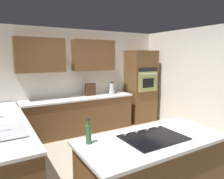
{
  "coord_description": "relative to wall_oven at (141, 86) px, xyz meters",
  "views": [
    {
      "loc": [
        1.96,
        3.07,
        1.91
      ],
      "look_at": [
        -0.38,
        -0.91,
        1.17
      ],
      "focal_mm": 33.3,
      "sensor_mm": 36.0,
      "label": 1
    }
  ],
  "objects": [
    {
      "name": "cooktop",
      "position": [
        2.11,
        2.92,
        -0.13
      ],
      "size": [
        0.76,
        0.56,
        0.03
      ],
      "color": "black",
      "rests_on": "island_top"
    },
    {
      "name": "sink_unit",
      "position": [
        3.68,
        1.76,
        -0.12
      ],
      "size": [
        0.46,
        0.7,
        0.23
      ],
      "color": "#515456",
      "rests_on": "countertop_side"
    },
    {
      "name": "island_top",
      "position": [
        2.11,
        2.92,
        -0.16
      ],
      "size": [
        1.92,
        0.91,
        0.04
      ],
      "primitive_type": "cube",
      "color": "silver",
      "rests_on": "island_base"
    },
    {
      "name": "wall_left",
      "position": [
        -0.6,
        1.42,
        0.26
      ],
      "size": [
        0.1,
        4.0,
        2.6
      ],
      "primitive_type": "cube",
      "color": "white",
      "rests_on": "ground"
    },
    {
      "name": "wall_back",
      "position": [
        1.92,
        -0.32,
        0.43
      ],
      "size": [
        6.0,
        0.44,
        2.6
      ],
      "color": "white",
      "rests_on": "ground"
    },
    {
      "name": "countertop_side",
      "position": [
        3.67,
        1.17,
        -0.16
      ],
      "size": [
        0.64,
        2.94,
        0.04
      ],
      "primitive_type": "cube",
      "color": "silver",
      "rests_on": "lower_cabinets_side"
    },
    {
      "name": "blender",
      "position": [
        1.0,
        0.0,
        0.0
      ],
      "size": [
        0.15,
        0.15,
        0.33
      ],
      "color": "silver",
      "rests_on": "countertop_back"
    },
    {
      "name": "countertop_back",
      "position": [
        1.95,
        -0.0,
        -0.16
      ],
      "size": [
        2.84,
        0.64,
        0.04
      ],
      "primitive_type": "cube",
      "color": "silver",
      "rests_on": "lower_cabinets_back"
    },
    {
      "name": "wall_oven",
      "position": [
        0.0,
        0.0,
        0.0
      ],
      "size": [
        0.8,
        0.66,
        2.07
      ],
      "color": "brown",
      "rests_on": "ground"
    },
    {
      "name": "spice_rack",
      "position": [
        1.6,
        -0.08,
        0.02
      ],
      "size": [
        0.27,
        0.11,
        0.32
      ],
      "color": "#472B19",
      "rests_on": "countertop_back"
    },
    {
      "name": "lower_cabinets_back",
      "position": [
        1.95,
        -0.0,
        -0.61
      ],
      "size": [
        2.8,
        0.6,
        0.86
      ],
      "primitive_type": "cube",
      "color": "brown",
      "rests_on": "ground"
    },
    {
      "name": "island_base",
      "position": [
        2.11,
        2.92,
        -0.61
      ],
      "size": [
        1.84,
        0.83,
        0.86
      ],
      "primitive_type": "cube",
      "color": "brown",
      "rests_on": "ground"
    },
    {
      "name": "oil_bottle",
      "position": [
        2.88,
        2.66,
        -0.02
      ],
      "size": [
        0.07,
        0.07,
        0.3
      ],
      "color": "#336B38",
      "rests_on": "island_top"
    },
    {
      "name": "ground_plane",
      "position": [
        1.85,
        1.72,
        -1.04
      ],
      "size": [
        14.0,
        14.0,
        0.0
      ],
      "primitive_type": "plane",
      "color": "#9E937F"
    },
    {
      "name": "lower_cabinets_side",
      "position": [
        3.67,
        1.17,
        -0.61
      ],
      "size": [
        0.6,
        2.9,
        0.86
      ],
      "primitive_type": "cube",
      "color": "brown",
      "rests_on": "ground"
    }
  ]
}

